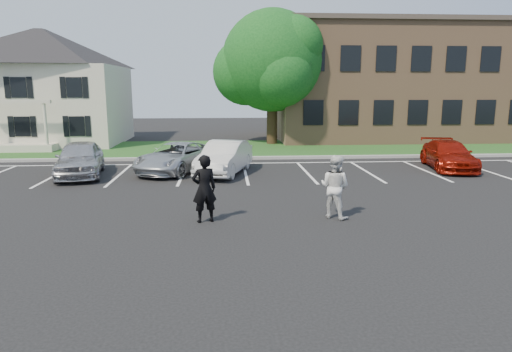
{
  "coord_description": "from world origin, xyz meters",
  "views": [
    {
      "loc": [
        -0.91,
        -12.25,
        3.87
      ],
      "look_at": [
        0.0,
        1.0,
        1.25
      ],
      "focal_mm": 32.0,
      "sensor_mm": 36.0,
      "label": 1
    }
  ],
  "objects_px": {
    "office_building": "(421,82)",
    "car_red_compact": "(448,155)",
    "man_black_suit": "(204,189)",
    "car_white_sedan": "(224,158)",
    "man_white_shirt": "(335,187)",
    "car_silver_west": "(80,159)",
    "house": "(45,87)",
    "tree": "(274,63)",
    "car_silver_minivan": "(176,157)"
  },
  "relations": [
    {
      "from": "office_building",
      "to": "car_red_compact",
      "type": "xyz_separation_m",
      "value": [
        -4.3,
        -13.47,
        -3.5
      ]
    },
    {
      "from": "man_black_suit",
      "to": "car_white_sedan",
      "type": "xyz_separation_m",
      "value": [
        0.58,
        7.43,
        -0.26
      ]
    },
    {
      "from": "man_white_shirt",
      "to": "car_silver_west",
      "type": "relative_size",
      "value": 0.42
    },
    {
      "from": "car_silver_west",
      "to": "car_red_compact",
      "type": "distance_m",
      "value": 16.95
    },
    {
      "from": "house",
      "to": "man_black_suit",
      "type": "relative_size",
      "value": 5.23
    },
    {
      "from": "tree",
      "to": "car_silver_west",
      "type": "bearing_deg",
      "value": -132.54
    },
    {
      "from": "car_silver_west",
      "to": "car_silver_minivan",
      "type": "bearing_deg",
      "value": -0.44
    },
    {
      "from": "man_white_shirt",
      "to": "car_red_compact",
      "type": "xyz_separation_m",
      "value": [
        7.38,
        7.78,
        -0.29
      ]
    },
    {
      "from": "office_building",
      "to": "tree",
      "type": "relative_size",
      "value": 2.55
    },
    {
      "from": "car_white_sedan",
      "to": "car_silver_west",
      "type": "bearing_deg",
      "value": -162.33
    },
    {
      "from": "office_building",
      "to": "tree",
      "type": "height_order",
      "value": "tree"
    },
    {
      "from": "car_white_sedan",
      "to": "man_black_suit",
      "type": "bearing_deg",
      "value": -77.67
    },
    {
      "from": "office_building",
      "to": "car_silver_minivan",
      "type": "xyz_separation_m",
      "value": [
        -17.14,
        -13.39,
        -3.49
      ]
    },
    {
      "from": "tree",
      "to": "car_silver_minivan",
      "type": "relative_size",
      "value": 1.83
    },
    {
      "from": "house",
      "to": "car_red_compact",
      "type": "xyz_separation_m",
      "value": [
        22.7,
        -11.45,
        -3.18
      ]
    },
    {
      "from": "man_black_suit",
      "to": "car_red_compact",
      "type": "relative_size",
      "value": 0.44
    },
    {
      "from": "man_black_suit",
      "to": "house",
      "type": "bearing_deg",
      "value": -76.81
    },
    {
      "from": "car_silver_minivan",
      "to": "car_white_sedan",
      "type": "xyz_separation_m",
      "value": [
        2.2,
        -0.61,
        0.06
      ]
    },
    {
      "from": "office_building",
      "to": "car_silver_west",
      "type": "distance_m",
      "value": 25.71
    },
    {
      "from": "office_building",
      "to": "car_silver_west",
      "type": "bearing_deg",
      "value": -146.42
    },
    {
      "from": "house",
      "to": "office_building",
      "type": "bearing_deg",
      "value": 4.28
    },
    {
      "from": "car_silver_west",
      "to": "car_silver_minivan",
      "type": "xyz_separation_m",
      "value": [
        4.1,
        0.71,
        -0.1
      ]
    },
    {
      "from": "office_building",
      "to": "car_red_compact",
      "type": "height_order",
      "value": "office_building"
    },
    {
      "from": "house",
      "to": "tree",
      "type": "distance_m",
      "value": 15.51
    },
    {
      "from": "house",
      "to": "man_white_shirt",
      "type": "distance_m",
      "value": 24.75
    },
    {
      "from": "house",
      "to": "man_black_suit",
      "type": "xyz_separation_m",
      "value": [
        11.48,
        -19.41,
        -2.84
      ]
    },
    {
      "from": "tree",
      "to": "car_red_compact",
      "type": "xyz_separation_m",
      "value": [
        7.35,
        -9.82,
        -4.7
      ]
    },
    {
      "from": "office_building",
      "to": "car_silver_west",
      "type": "relative_size",
      "value": 4.95
    },
    {
      "from": "man_white_shirt",
      "to": "car_silver_minivan",
      "type": "distance_m",
      "value": 9.57
    },
    {
      "from": "car_silver_west",
      "to": "car_silver_minivan",
      "type": "distance_m",
      "value": 4.16
    },
    {
      "from": "office_building",
      "to": "man_black_suit",
      "type": "relative_size",
      "value": 11.36
    },
    {
      "from": "house",
      "to": "car_silver_west",
      "type": "bearing_deg",
      "value": -64.49
    },
    {
      "from": "house",
      "to": "car_red_compact",
      "type": "bearing_deg",
      "value": -26.76
    },
    {
      "from": "car_silver_west",
      "to": "car_red_compact",
      "type": "xyz_separation_m",
      "value": [
        16.94,
        0.63,
        -0.12
      ]
    },
    {
      "from": "house",
      "to": "car_red_compact",
      "type": "height_order",
      "value": "house"
    },
    {
      "from": "car_white_sedan",
      "to": "car_red_compact",
      "type": "xyz_separation_m",
      "value": [
        10.64,
        0.53,
        -0.08
      ]
    },
    {
      "from": "house",
      "to": "car_silver_west",
      "type": "height_order",
      "value": "house"
    },
    {
      "from": "office_building",
      "to": "car_silver_west",
      "type": "xyz_separation_m",
      "value": [
        -21.24,
        -14.1,
        -3.39
      ]
    },
    {
      "from": "tree",
      "to": "car_white_sedan",
      "type": "relative_size",
      "value": 1.99
    },
    {
      "from": "tree",
      "to": "man_black_suit",
      "type": "height_order",
      "value": "tree"
    },
    {
      "from": "office_building",
      "to": "car_red_compact",
      "type": "bearing_deg",
      "value": -107.7
    },
    {
      "from": "car_silver_west",
      "to": "house",
      "type": "bearing_deg",
      "value": 105.27
    },
    {
      "from": "car_red_compact",
      "to": "house",
      "type": "bearing_deg",
      "value": 162.98
    },
    {
      "from": "car_silver_west",
      "to": "car_red_compact",
      "type": "height_order",
      "value": "car_silver_west"
    },
    {
      "from": "man_white_shirt",
      "to": "car_white_sedan",
      "type": "distance_m",
      "value": 7.94
    },
    {
      "from": "house",
      "to": "car_white_sedan",
      "type": "height_order",
      "value": "house"
    },
    {
      "from": "man_white_shirt",
      "to": "car_red_compact",
      "type": "bearing_deg",
      "value": -94.01
    },
    {
      "from": "car_red_compact",
      "to": "man_black_suit",
      "type": "bearing_deg",
      "value": -134.9
    },
    {
      "from": "tree",
      "to": "man_white_shirt",
      "type": "relative_size",
      "value": 4.65
    },
    {
      "from": "car_white_sedan",
      "to": "tree",
      "type": "bearing_deg",
      "value": 89.2
    }
  ]
}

